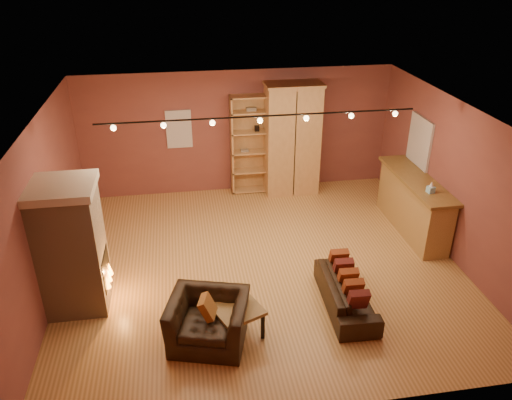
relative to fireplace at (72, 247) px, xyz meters
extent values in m
plane|color=#A6743B|center=(3.04, 0.60, -1.06)|extent=(7.00, 7.00, 0.00)
plane|color=brown|center=(3.04, 0.60, 1.74)|extent=(7.00, 7.00, 0.00)
cube|color=brown|center=(3.04, 3.85, 0.34)|extent=(7.00, 0.02, 2.80)
cube|color=brown|center=(-0.46, 0.60, 0.34)|extent=(0.02, 6.50, 2.80)
cube|color=brown|center=(6.54, 0.60, 0.34)|extent=(0.02, 6.50, 2.80)
cube|color=tan|center=(-0.01, 0.00, -0.06)|extent=(0.90, 0.90, 2.00)
cube|color=beige|center=(-0.01, 0.00, 1.00)|extent=(0.98, 0.98, 0.12)
cube|color=black|center=(0.40, 0.00, -0.46)|extent=(0.10, 0.65, 0.55)
cone|color=orange|center=(0.46, 0.00, -0.58)|extent=(0.10, 0.10, 0.22)
cube|color=silver|center=(1.74, 3.83, 0.49)|extent=(0.56, 0.04, 0.86)
cube|color=tan|center=(3.33, 3.83, 0.08)|extent=(0.93, 0.04, 2.28)
cube|color=tan|center=(2.89, 3.67, 0.08)|extent=(0.04, 0.36, 2.28)
cube|color=tan|center=(3.78, 3.67, 0.08)|extent=(0.04, 0.36, 2.28)
cube|color=gray|center=(3.18, 3.67, -0.04)|extent=(0.18, 0.12, 0.05)
cube|color=black|center=(3.46, 3.67, 0.46)|extent=(0.10, 0.10, 0.12)
cube|color=tan|center=(3.33, 3.67, -1.02)|extent=(0.93, 0.36, 0.04)
cube|color=tan|center=(3.33, 3.67, -0.54)|extent=(0.93, 0.36, 0.03)
cube|color=tan|center=(3.33, 3.67, -0.08)|extent=(0.93, 0.36, 0.04)
cube|color=tan|center=(3.33, 3.67, 0.39)|extent=(0.93, 0.36, 0.04)
cube|color=tan|center=(3.33, 3.67, 0.86)|extent=(0.93, 0.36, 0.04)
cube|color=tan|center=(3.33, 3.67, 1.20)|extent=(0.93, 0.36, 0.04)
cube|color=tan|center=(4.24, 3.52, 0.19)|extent=(1.19, 0.65, 2.49)
cube|color=olive|center=(4.24, 3.20, 0.19)|extent=(0.02, 0.01, 2.39)
cube|color=tan|center=(4.24, 3.52, 1.46)|extent=(1.25, 0.71, 0.06)
cube|color=tan|center=(6.24, 1.36, -0.52)|extent=(0.51, 2.26, 1.08)
cube|color=olive|center=(6.24, 1.36, 0.05)|extent=(0.63, 2.38, 0.06)
cube|color=#8BC8DF|center=(6.19, 0.74, 0.14)|extent=(0.15, 0.15, 0.12)
cone|color=white|center=(6.19, 0.74, 0.26)|extent=(0.08, 0.08, 0.10)
cube|color=silver|center=(6.51, 2.00, 0.59)|extent=(0.05, 0.90, 1.00)
imported|color=black|center=(4.17, -0.75, -0.73)|extent=(0.57, 1.71, 0.66)
cube|color=maroon|center=(4.15, -1.30, -0.51)|extent=(0.31, 0.24, 0.36)
cube|color=brown|center=(4.16, -1.03, -0.51)|extent=(0.31, 0.24, 0.36)
cube|color=brown|center=(4.17, -0.75, -0.51)|extent=(0.31, 0.24, 0.36)
cube|color=maroon|center=(4.19, -0.48, -0.51)|extent=(0.31, 0.24, 0.36)
cube|color=brown|center=(4.20, -0.20, -0.51)|extent=(0.31, 0.24, 0.36)
imported|color=black|center=(1.96, -1.20, -0.58)|extent=(1.26, 0.99, 0.96)
cube|color=#A5662A|center=(1.96, -1.20, -0.46)|extent=(0.31, 0.35, 0.34)
cube|color=olive|center=(2.39, -1.13, -0.60)|extent=(0.84, 0.84, 0.05)
cube|color=black|center=(2.12, -1.40, -0.85)|extent=(0.05, 0.05, 0.43)
cube|color=black|center=(2.66, -1.40, -0.85)|extent=(0.05, 0.05, 0.43)
cube|color=black|center=(2.12, -0.87, -0.85)|extent=(0.05, 0.05, 0.43)
cube|color=black|center=(2.66, -0.87, -0.85)|extent=(0.05, 0.05, 0.43)
cylinder|color=black|center=(3.04, 0.80, 1.66)|extent=(5.20, 0.03, 0.03)
sphere|color=#FFD88C|center=(0.74, 0.80, 1.59)|extent=(0.09, 0.09, 0.09)
sphere|color=#FFD88C|center=(1.51, 0.80, 1.59)|extent=(0.09, 0.09, 0.09)
sphere|color=#FFD88C|center=(2.27, 0.80, 1.59)|extent=(0.09, 0.09, 0.09)
sphere|color=#FFD88C|center=(3.04, 0.80, 1.59)|extent=(0.09, 0.09, 0.09)
sphere|color=#FFD88C|center=(3.81, 0.80, 1.59)|extent=(0.09, 0.09, 0.09)
sphere|color=#FFD88C|center=(4.57, 0.80, 1.59)|extent=(0.09, 0.09, 0.09)
sphere|color=#FFD88C|center=(5.34, 0.80, 1.59)|extent=(0.09, 0.09, 0.09)
camera|label=1|loc=(1.74, -6.82, 4.09)|focal=35.00mm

